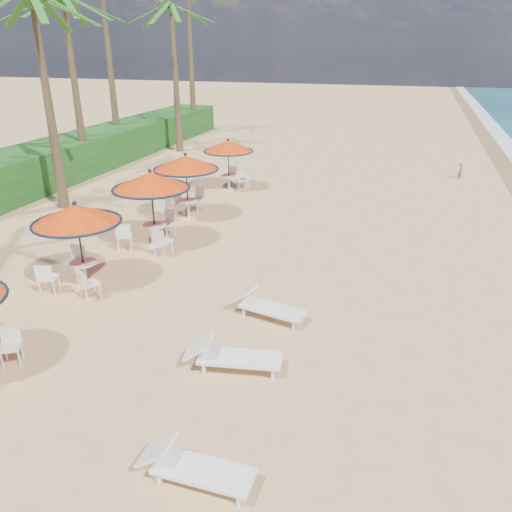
% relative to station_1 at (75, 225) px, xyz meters
% --- Properties ---
extents(ground, '(160.00, 160.00, 0.00)m').
position_rel_station_1_xyz_m(ground, '(5.15, -3.87, -1.81)').
color(ground, tan).
rests_on(ground, ground).
extents(scrub_hedge, '(3.00, 40.00, 1.80)m').
position_rel_station_1_xyz_m(scrub_hedge, '(-8.35, 7.13, -0.91)').
color(scrub_hedge, '#194716').
rests_on(scrub_hedge, ground).
extents(station_1, '(2.37, 2.37, 2.47)m').
position_rel_station_1_xyz_m(station_1, '(0.00, 0.00, 0.00)').
color(station_1, black).
rests_on(station_1, ground).
extents(station_2, '(2.51, 2.51, 2.62)m').
position_rel_station_1_xyz_m(station_2, '(0.49, 3.29, 0.11)').
color(station_2, black).
rests_on(station_2, ground).
extents(station_3, '(2.46, 2.53, 2.56)m').
position_rel_station_1_xyz_m(station_3, '(0.30, 6.27, 0.07)').
color(station_3, black).
rests_on(station_3, ground).
extents(station_4, '(2.27, 2.27, 2.37)m').
position_rel_station_1_xyz_m(station_4, '(0.52, 10.66, -0.07)').
color(station_4, black).
rests_on(station_4, ground).
extents(lounger_near, '(1.84, 0.59, 0.66)m').
position_rel_station_1_xyz_m(lounger_near, '(5.66, -5.33, -1.50)').
color(lounger_near, white).
rests_on(lounger_near, ground).
extents(lounger_mid, '(2.09, 0.96, 0.72)m').
position_rel_station_1_xyz_m(lounger_mid, '(5.23, -2.43, -1.47)').
color(lounger_mid, white).
rests_on(lounger_mid, ground).
extents(lounger_far, '(2.01, 1.00, 0.69)m').
position_rel_station_1_xyz_m(lounger_far, '(5.33, -0.14, -1.49)').
color(lounger_far, white).
rests_on(lounger_far, ground).
extents(palm_3, '(5.00, 5.00, 7.91)m').
position_rel_station_1_xyz_m(palm_3, '(-5.17, 6.08, 5.38)').
color(palm_3, brown).
rests_on(palm_3, ground).
extents(palm_4, '(5.00, 5.00, 8.25)m').
position_rel_station_1_xyz_m(palm_4, '(-7.32, 10.79, 5.70)').
color(palm_4, brown).
rests_on(palm_4, ground).
extents(palm_6, '(5.00, 5.00, 8.33)m').
position_rel_station_1_xyz_m(palm_6, '(-5.59, 18.15, 5.77)').
color(palm_6, brown).
rests_on(palm_6, ground).
extents(person, '(0.29, 0.36, 0.85)m').
position_rel_station_1_xyz_m(person, '(10.81, 15.93, -1.39)').
color(person, '#895746').
rests_on(person, ground).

